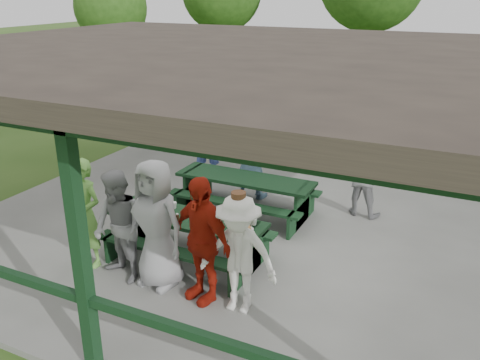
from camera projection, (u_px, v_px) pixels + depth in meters
The scene contains 16 objects.
ground at pixel (237, 237), 9.17m from camera, with size 90.00×90.00×0.00m, color #2E4E18.
concrete_slab at pixel (237, 235), 9.15m from camera, with size 10.00×8.00×0.10m, color slate.
pavilion_structure at pixel (237, 59), 8.03m from camera, with size 10.60×8.60×3.24m.
picnic_table_near at pixel (188, 233), 8.07m from camera, with size 2.55×1.39×0.75m.
picnic_table_far at pixel (245, 191), 9.72m from camera, with size 2.66×1.39×0.75m.
table_setting at pixel (191, 215), 7.97m from camera, with size 2.32×0.45×0.10m.
contestant_green at pixel (85, 214), 7.79m from camera, with size 0.63×0.42×1.74m, color #619F3F.
contestant_grey_left at pixel (119, 227), 7.39m from camera, with size 0.83×0.65×1.71m, color gray.
contestant_grey_mid at pixel (156, 224), 7.23m from camera, with size 0.94×0.61×1.93m, color #949497.
contestant_red at pixel (201, 240), 6.90m from camera, with size 1.07×0.45×1.83m, color #9F1B0C.
contestant_white_fedora at pixel (239, 255), 6.67m from camera, with size 1.12×0.69×1.73m.
spectator_lblue at pixel (252, 158), 10.39m from camera, with size 1.59×0.51×1.71m, color #85B0CE.
spectator_blue at pixel (207, 138), 11.49m from camera, with size 0.67×0.44×1.85m, color #3F54A4.
spectator_grey at pixel (364, 174), 9.60m from camera, with size 0.80×0.62×1.64m, color gray.
farm_trailer at pixel (335, 105), 16.29m from camera, with size 3.94×2.06×1.36m.
tree_edge_left at pixel (111, 8), 22.32m from camera, with size 3.17×3.17×4.96m.
Camera 1 is at (3.61, -7.35, 4.24)m, focal length 38.00 mm.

